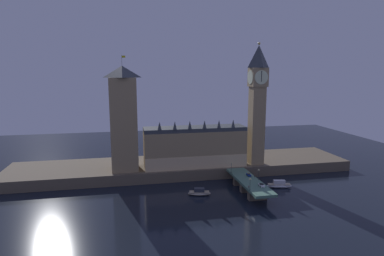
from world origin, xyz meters
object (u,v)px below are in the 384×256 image
object	(u,v)px
street_lamp_mid	(259,173)
street_lamp_far	(231,166)
street_lamp_near	(250,183)
car_southbound_trail	(249,175)
clock_tower	(257,101)
boat_downstream	(279,185)
pedestrian_near_rail	(249,187)
pedestrian_mid_walk	(255,176)
car_southbound_lead	(262,185)
boat_upstream	(199,193)
victoria_tower	(124,119)

from	to	relation	value
street_lamp_mid	street_lamp_far	world-z (taller)	street_lamp_far
street_lamp_near	car_southbound_trail	bearing A→B (deg)	70.12
clock_tower	street_lamp_near	xyz separation A→B (m)	(-21.62, -45.46, -36.58)
clock_tower	boat_downstream	distance (m)	53.78
pedestrian_near_rail	pedestrian_mid_walk	xyz separation A→B (m)	(10.01, 16.43, -0.02)
pedestrian_mid_walk	street_lamp_near	bearing A→B (deg)	-118.71
boat_downstream	car_southbound_lead	bearing A→B (deg)	-141.71
car_southbound_trail	street_lamp_near	size ratio (longest dim) A/B	0.61
pedestrian_mid_walk	street_lamp_near	distance (m)	21.89
car_southbound_lead	car_southbound_trail	distance (m)	17.96
car_southbound_lead	street_lamp_mid	distance (m)	11.60
street_lamp_mid	boat_downstream	xyz separation A→B (m)	(13.82, 2.38, -8.73)
street_lamp_near	boat_upstream	distance (m)	28.71
clock_tower	street_lamp_far	bearing A→B (deg)	-143.45
street_lamp_mid	boat_upstream	distance (m)	34.56
car_southbound_trail	pedestrian_near_rail	world-z (taller)	pedestrian_near_rail
street_lamp_near	street_lamp_far	bearing A→B (deg)	90.00
car_southbound_trail	street_lamp_far	size ratio (longest dim) A/B	0.59
car_southbound_lead	boat_downstream	xyz separation A→B (m)	(16.72, 13.20, -5.72)
street_lamp_near	car_southbound_lead	bearing A→B (deg)	26.24
pedestrian_mid_walk	boat_downstream	world-z (taller)	pedestrian_mid_walk
car_southbound_trail	boat_downstream	bearing A→B (deg)	-15.88
car_southbound_lead	street_lamp_mid	size ratio (longest dim) A/B	0.72
pedestrian_near_rail	boat_upstream	distance (m)	26.90
clock_tower	street_lamp_near	size ratio (longest dim) A/B	11.97
car_southbound_lead	car_southbound_trail	size ratio (longest dim) A/B	1.10
street_lamp_mid	street_lamp_far	size ratio (longest dim) A/B	0.89
clock_tower	victoria_tower	bearing A→B (deg)	177.59
car_southbound_lead	street_lamp_near	bearing A→B (deg)	-153.76
pedestrian_near_rail	street_lamp_far	bearing A→B (deg)	90.85
clock_tower	car_southbound_trail	xyz separation A→B (m)	(-13.71, -23.61, -39.92)
pedestrian_near_rail	victoria_tower	bearing A→B (deg)	142.96
car_southbound_lead	street_lamp_mid	world-z (taller)	street_lamp_mid
street_lamp_far	boat_upstream	xyz separation A→B (m)	(-22.58, -14.28, -9.36)
street_lamp_mid	boat_upstream	world-z (taller)	street_lamp_mid
clock_tower	boat_downstream	bearing A→B (deg)	-83.94
pedestrian_near_rail	street_lamp_far	distance (m)	27.07
pedestrian_near_rail	boat_upstream	bearing A→B (deg)	151.29
car_southbound_lead	pedestrian_mid_walk	size ratio (longest dim) A/B	2.68
car_southbound_trail	street_lamp_near	bearing A→B (deg)	-109.88
clock_tower	car_southbound_lead	bearing A→B (deg)	-108.25
victoria_tower	boat_upstream	distance (m)	62.83
car_southbound_lead	car_southbound_trail	xyz separation A→B (m)	(-0.00, 17.96, -0.05)
car_southbound_trail	pedestrian_mid_walk	world-z (taller)	pedestrian_mid_walk
clock_tower	street_lamp_mid	bearing A→B (deg)	-109.37
car_southbound_lead	pedestrian_near_rail	xyz separation A→B (m)	(-7.50, -1.33, 0.15)
pedestrian_mid_walk	boat_upstream	xyz separation A→B (m)	(-32.99, -3.84, -6.04)
victoria_tower	pedestrian_near_rail	bearing A→B (deg)	-37.04
street_lamp_mid	pedestrian_near_rail	bearing A→B (deg)	-130.58
car_southbound_lead	boat_upstream	distance (m)	33.04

